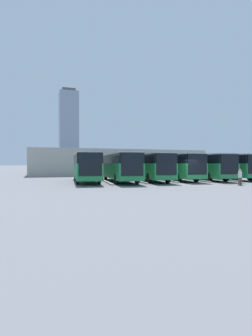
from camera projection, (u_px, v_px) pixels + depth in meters
The scene contains 15 objects.
ground_plane at pixel (188, 184), 26.62m from camera, with size 600.00×600.00×0.00m, color slate.
bus_0 at pixel (225, 166), 35.21m from camera, with size 3.66×12.34×3.24m.
curb_divider_0 at pixel (222, 180), 32.94m from camera, with size 0.24×6.13×0.15m, color #B2B2AD.
bus_1 at pixel (201, 166), 33.92m from camera, with size 3.66×12.34×3.24m.
curb_divider_1 at pixel (197, 180), 31.65m from camera, with size 0.24×6.13×0.15m, color #B2B2AD.
bus_2 at pixel (174, 166), 33.12m from camera, with size 3.66×12.34×3.24m.
curb_divider_2 at pixel (168, 181), 30.85m from camera, with size 0.24×6.13×0.15m, color #B2B2AD.
bus_3 at pixel (148, 166), 31.65m from camera, with size 3.66×12.34×3.24m.
curb_divider_3 at pixel (139, 182), 29.39m from camera, with size 0.24×6.13×0.15m, color #B2B2AD.
bus_4 at pixel (120, 166), 30.08m from camera, with size 3.66×12.34×3.24m.
curb_divider_4 at pixel (108, 183), 27.81m from camera, with size 0.24×6.13×0.15m, color #B2B2AD.
bus_5 at pixel (86, 166), 29.84m from camera, with size 3.66×12.34×3.24m.
pedestrian at pixel (240, 177), 24.99m from camera, with size 0.44×0.44×1.57m.
station_building at pixel (115, 162), 51.83m from camera, with size 32.26×16.42×4.64m.
office_tower at pixel (69, 129), 206.07m from camera, with size 14.41×14.41×60.50m.
Camera 1 is at (14.46, 23.19, 2.10)m, focal length 28.00 mm.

